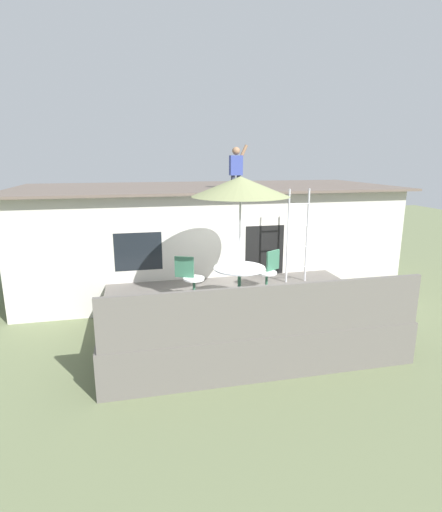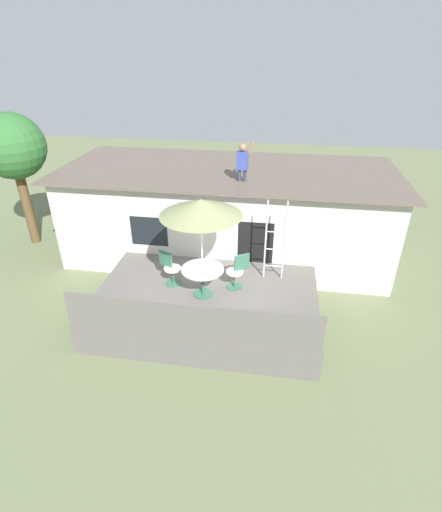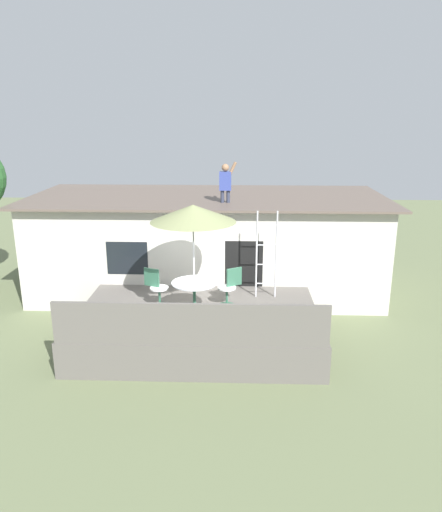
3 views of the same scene
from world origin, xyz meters
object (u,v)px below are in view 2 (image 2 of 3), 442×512
Objects in this scene: backyard_tree at (12,148)px; patio_table at (203,274)px; patio_umbrella at (201,207)px; patio_chair_left at (170,268)px; patio_chair_right at (237,271)px; step_ladder at (275,241)px; person_figure at (243,160)px.

patio_table is at bearing -26.82° from backyard_tree.
patio_umbrella is 2.76× the size of patio_chair_left.
backyard_tree is (-7.72, 3.01, 2.11)m from patio_chair_right.
patio_chair_left is at bearing -165.23° from step_ladder.
patio_table is at bearing -26.57° from patio_umbrella.
step_ladder is at bearing 32.62° from patio_table.
patio_umbrella is 7.75m from backyard_tree.
patio_umbrella is 1.15× the size of step_ladder.
backyard_tree is (-7.56, 0.76, -0.14)m from person_figure.
step_ladder is (1.69, 1.08, -1.25)m from patio_umbrella.
person_figure is 1.21× the size of patio_chair_left.
person_figure reaches higher than patio_umbrella.
backyard_tree is at bearing 174.22° from person_figure.
backyard_tree is at bearing 153.18° from patio_umbrella.
step_ladder is 2.39× the size of patio_chair_left.
patio_table is 0.47× the size of step_ladder.
step_ladder is at bearing 37.35° from patio_chair_left.
backyard_tree reaches higher than patio_chair_right.
patio_umbrella is 2.76× the size of patio_chair_right.
backyard_tree is (-5.98, 3.11, 2.11)m from patio_chair_left.
patio_chair_right is at bearing -85.97° from person_figure.
person_figure reaches higher than step_ladder.
patio_table is 1.13× the size of patio_chair_left.
patio_chair_right is 0.21× the size of backyard_tree.
backyard_tree is (-8.61, 2.41, 1.47)m from step_ladder.
backyard_tree reaches higher than patio_chair_left.
patio_umbrella is at bearing 0.00° from patio_chair_left.
patio_table is 3.52m from person_figure.
patio_umbrella is 2.29× the size of person_figure.
step_ladder is at bearing -177.14° from patio_chair_right.
patio_chair_right is (1.74, 0.09, 0.00)m from patio_chair_left.
person_figure is 3.19m from patio_chair_right.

